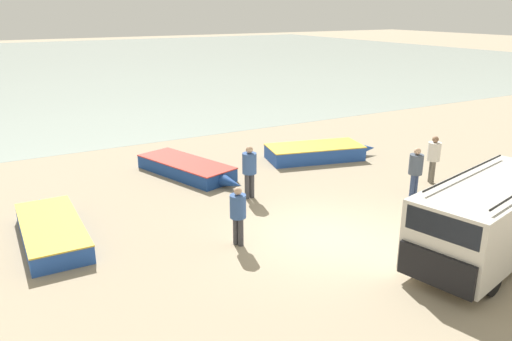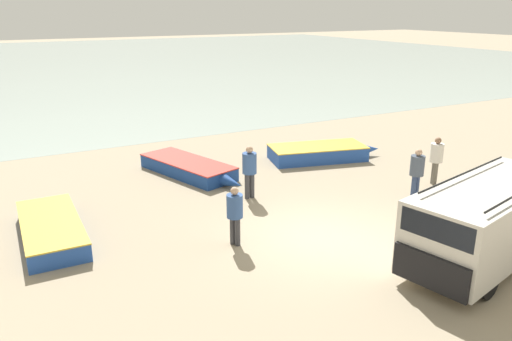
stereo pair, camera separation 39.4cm
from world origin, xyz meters
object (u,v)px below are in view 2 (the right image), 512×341
Objects in this scene: fishing_rowboat_1 at (51,227)px; fisherman_0 at (417,170)px; parked_van at (488,220)px; fishing_rowboat_2 at (190,168)px; fisherman_3 at (235,211)px; fishing_rowboat_0 at (320,152)px; fisherman_2 at (249,167)px; fisherman_1 at (436,156)px.

fisherman_0 is (11.01, -2.72, 0.78)m from fishing_rowboat_1.
fishing_rowboat_2 is (-4.00, 9.90, -0.86)m from parked_van.
parked_van reaches higher than fishing_rowboat_1.
fishing_rowboat_0 is at bearing -165.96° from fisherman_3.
parked_van is 7.34m from fisherman_2.
fishing_rowboat_2 is at bearing -81.44° from parked_van.
parked_van is 9.36m from fishing_rowboat_0.
fishing_rowboat_1 is 6.27m from fishing_rowboat_2.
fisherman_2 is (-3.13, 6.64, -0.05)m from parked_van.
fisherman_0 is 1.05× the size of fisherman_3.
fisherman_0 is 1.88m from fisherman_1.
fishing_rowboat_1 is (-9.36, 6.66, -0.86)m from parked_van.
fisherman_3 is at bearing -49.99° from parked_van.
fisherman_2 is at bearing -89.62° from fishing_rowboat_1.
fishing_rowboat_2 is at bearing -58.33° from fishing_rowboat_1.
fishing_rowboat_1 is (-10.91, -2.53, -0.04)m from fishing_rowboat_0.
parked_van is 11.52m from fishing_rowboat_1.
fishing_rowboat_2 is at bearing -173.40° from fishing_rowboat_0.
fisherman_2 is (-4.68, -2.55, 0.78)m from fishing_rowboat_0.
fishing_rowboat_1 is 6.29m from fisherman_2.
fisherman_1 is at bearing 75.47° from fisherman_2.
fishing_rowboat_2 is (-5.55, 0.71, -0.04)m from fishing_rowboat_0.
fisherman_1 is at bearing -98.14° from fishing_rowboat_1.
parked_van is at bearing 118.09° from fisherman_3.
fishing_rowboat_0 is 4.89m from fisherman_1.
fisherman_3 is at bearing -97.68° from fisherman_0.
fishing_rowboat_2 is 2.92× the size of fisherman_0.
fisherman_1 is 1.06× the size of fisherman_3.
fisherman_1 reaches higher than fishing_rowboat_2.
fisherman_2 is at bearing -167.72° from fisherman_1.
parked_van is at bearing -85.70° from fishing_rowboat_0.
fishing_rowboat_1 is 2.65× the size of fisherman_2.
fisherman_0 is at bearing -127.00° from fisherman_1.
fishing_rowboat_2 is 2.91× the size of fisherman_1.
fisherman_2 is at bearing -128.73° from fisherman_0.
fisherman_0 is (0.09, -5.25, 0.74)m from fishing_rowboat_0.
fisherman_0 is at bearing -103.30° from fishing_rowboat_1.
parked_van is at bearing -31.87° from fisherman_0.
fisherman_0 reaches higher than fishing_rowboat_0.
fisherman_2 is (6.23, -0.02, 0.82)m from fishing_rowboat_1.
fishing_rowboat_2 is 6.27m from fisherman_3.
fishing_rowboat_2 is 8.24m from fisherman_0.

